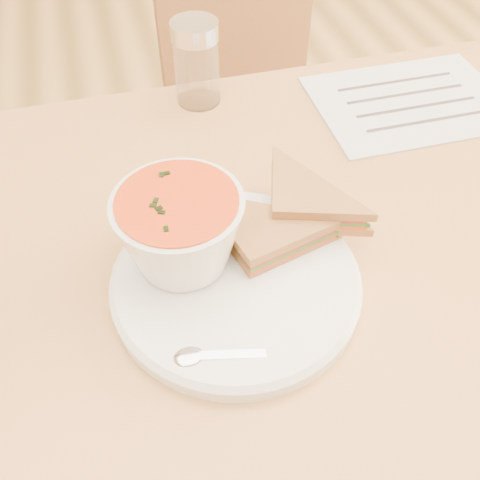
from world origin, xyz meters
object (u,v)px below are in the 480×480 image
object	(u,v)px
dining_table	(300,383)
soup_bowl	(181,234)
chair_far	(260,138)
plate	(236,282)
condiment_shaker	(197,63)

from	to	relation	value
dining_table	soup_bowl	world-z (taller)	soup_bowl
chair_far	plate	xyz separation A→B (m)	(-0.24, -0.66, 0.34)
dining_table	soup_bowl	size ratio (longest dim) A/B	7.74
chair_far	plate	bearing A→B (deg)	65.48
chair_far	soup_bowl	xyz separation A→B (m)	(-0.28, -0.62, 0.40)
chair_far	plate	distance (m)	0.78
condiment_shaker	soup_bowl	bearing A→B (deg)	-105.04
chair_far	condiment_shaker	world-z (taller)	condiment_shaker
dining_table	condiment_shaker	size ratio (longest dim) A/B	8.36
dining_table	condiment_shaker	bearing A→B (deg)	105.78
plate	dining_table	bearing A→B (deg)	21.56
chair_far	condiment_shaker	xyz separation A→B (m)	(-0.20, -0.31, 0.39)
condiment_shaker	plate	bearing A→B (deg)	-96.06
plate	condiment_shaker	world-z (taller)	condiment_shaker
plate	chair_far	bearing A→B (deg)	70.29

